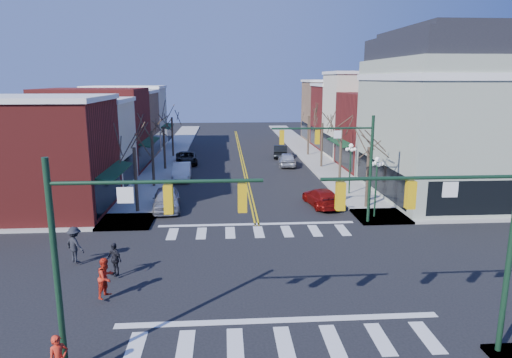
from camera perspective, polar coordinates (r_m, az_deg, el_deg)
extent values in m
plane|color=black|center=(23.24, 1.52, -11.63)|extent=(160.00, 160.00, 0.00)
cube|color=#9E9B93|center=(42.70, -12.89, -0.60)|extent=(3.50, 70.00, 0.15)
cube|color=#9E9B93|center=(43.54, 10.50, -0.24)|extent=(3.50, 70.00, 0.15)
cube|color=maroon|center=(35.92, -25.91, 2.41)|extent=(10.00, 8.50, 8.00)
cube|color=beige|center=(43.15, -22.13, 3.90)|extent=(10.00, 7.00, 7.50)
cube|color=maroon|center=(50.70, -19.43, 5.82)|extent=(10.00, 9.00, 8.50)
cube|color=#9D7657|center=(58.69, -17.31, 6.43)|extent=(10.00, 7.50, 7.80)
cube|color=beige|center=(66.21, -15.82, 7.32)|extent=(10.00, 8.00, 8.20)
cube|color=maroon|center=(50.35, 16.54, 5.68)|extent=(10.00, 8.50, 8.00)
cube|color=beige|center=(57.55, 13.92, 7.62)|extent=(10.00, 7.00, 10.00)
cube|color=maroon|center=(64.77, 11.86, 7.55)|extent=(10.00, 8.00, 8.50)
cube|color=#9D7657|center=(72.46, 10.16, 8.31)|extent=(10.00, 8.00, 9.00)
cube|color=#9BA58E|center=(40.37, 23.55, 5.76)|extent=(12.00, 14.00, 11.00)
cube|color=white|center=(40.17, 24.07, 11.56)|extent=(12.25, 14.25, 0.50)
cube|color=black|center=(40.24, 24.37, 14.83)|extent=(11.40, 13.40, 1.80)
cube|color=black|center=(40.32, 24.51, 16.38)|extent=(9.80, 11.80, 0.60)
cylinder|color=#14331E|center=(15.84, -23.70, -10.45)|extent=(0.20, 0.20, 7.20)
cylinder|color=#14331E|center=(14.21, -12.27, -0.36)|extent=(6.50, 0.12, 0.12)
cube|color=gold|center=(14.29, -10.88, -2.49)|extent=(0.28, 0.28, 0.90)
cube|color=gold|center=(14.20, -1.72, -2.37)|extent=(0.28, 0.28, 0.90)
cylinder|color=#14331E|center=(17.68, 29.11, -8.62)|extent=(0.20, 0.20, 7.20)
cylinder|color=#14331E|center=(15.38, 20.01, 0.13)|extent=(6.50, 0.12, 0.12)
cube|color=gold|center=(15.37, 18.75, -1.89)|extent=(0.28, 0.28, 0.90)
cube|color=gold|center=(14.64, 10.50, -2.11)|extent=(0.28, 0.28, 0.90)
cylinder|color=#14331E|center=(30.62, 14.12, 0.99)|extent=(0.20, 0.20, 7.20)
cylinder|color=#14331E|center=(29.35, 8.33, 6.29)|extent=(6.50, 0.12, 0.12)
cube|color=gold|center=(29.34, 7.67, 5.23)|extent=(0.28, 0.28, 0.90)
cube|color=gold|center=(28.97, 3.24, 5.23)|extent=(0.28, 0.28, 0.90)
cylinder|color=#14331E|center=(32.23, 14.73, -1.39)|extent=(0.12, 0.12, 4.00)
sphere|color=white|center=(31.80, 14.94, 2.37)|extent=(0.36, 0.36, 0.36)
cylinder|color=#14331E|center=(38.29, 11.66, 0.92)|extent=(0.12, 0.12, 4.00)
sphere|color=white|center=(37.93, 11.80, 4.10)|extent=(0.36, 0.36, 0.36)
cylinder|color=#382B21|center=(33.49, -14.78, -0.21)|extent=(0.24, 0.24, 4.76)
cylinder|color=#382B21|center=(41.20, -12.78, 2.41)|extent=(0.24, 0.24, 5.04)
cylinder|color=#382B21|center=(49.06, -11.38, 3.75)|extent=(0.24, 0.24, 4.55)
cylinder|color=#382B21|center=(56.90, -10.39, 5.14)|extent=(0.24, 0.24, 4.90)
cylinder|color=#382B21|center=(34.53, 13.76, 0.10)|extent=(0.24, 0.24, 4.62)
cylinder|color=#382B21|center=(42.03, 10.51, 2.80)|extent=(0.24, 0.24, 5.18)
cylinder|color=#382B21|center=(49.75, 8.22, 4.15)|extent=(0.24, 0.24, 4.83)
cylinder|color=#382B21|center=(57.51, 6.56, 5.38)|extent=(0.24, 0.24, 4.97)
imported|color=#B4B4B9|center=(34.20, -11.13, -2.48)|extent=(2.36, 4.91, 1.62)
imported|color=silver|center=(44.29, -9.27, 0.95)|extent=(1.82, 4.79, 1.56)
imported|color=black|center=(52.18, -8.70, 2.60)|extent=(2.86, 5.21, 1.38)
imported|color=maroon|center=(34.90, 8.20, -2.29)|extent=(2.51, 4.89, 1.36)
imported|color=silver|center=(50.54, 3.89, 2.48)|extent=(2.12, 4.59, 1.52)
imported|color=black|center=(56.21, 3.08, 3.50)|extent=(2.16, 4.76, 1.51)
imported|color=red|center=(21.24, -18.25, -11.62)|extent=(0.98, 1.08, 1.79)
imported|color=black|center=(23.37, -17.26, -9.51)|extent=(0.99, 0.92, 1.63)
imported|color=black|center=(25.53, -21.70, -7.64)|extent=(1.41, 1.30, 1.90)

